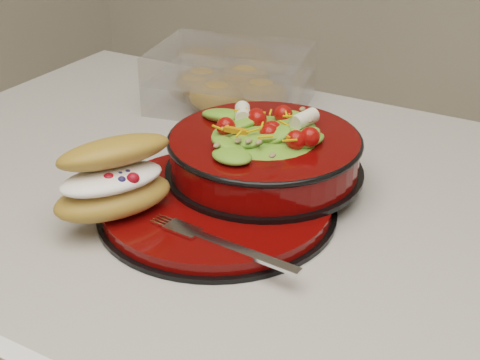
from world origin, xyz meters
The scene contains 5 objects.
dinner_plate centered at (-0.08, -0.06, 0.91)m, with size 0.29×0.29×0.02m.
salad_bowl centered at (-0.07, 0.02, 0.96)m, with size 0.25×0.25×0.10m.
croissant centered at (-0.17, -0.14, 0.96)m, with size 0.13×0.17×0.08m.
fork centered at (-0.02, -0.15, 0.92)m, with size 0.17×0.03×0.00m.
pastry_box centered at (-0.24, 0.24, 0.94)m, with size 0.28×0.22×0.09m.
Camera 1 is at (0.28, -0.65, 1.31)m, focal length 50.00 mm.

